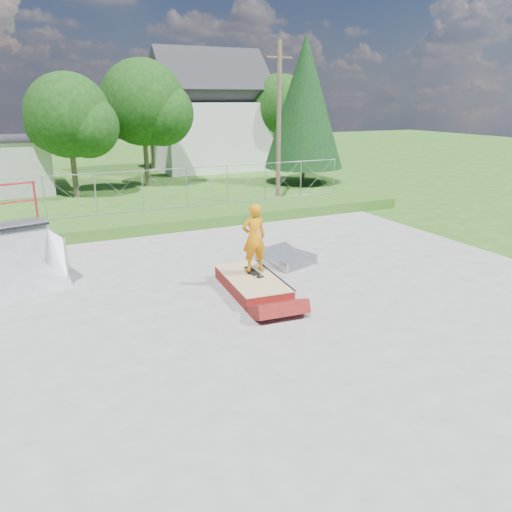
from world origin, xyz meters
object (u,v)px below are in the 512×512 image
at_px(grind_box, 252,284).
at_px(quarter_pipe, 3,242).
at_px(flat_bank_ramp, 286,258).
at_px(skater, 254,240).

distance_m(grind_box, quarter_pipe, 7.08).
bearing_deg(flat_bank_ramp, quarter_pipe, 152.48).
height_order(quarter_pipe, skater, quarter_pipe).
distance_m(grind_box, flat_bank_ramp, 2.65).
height_order(flat_bank_ramp, skater, skater).
distance_m(grind_box, skater, 1.26).
bearing_deg(quarter_pipe, skater, -38.37).
bearing_deg(grind_box, quarter_pipe, 157.75).
bearing_deg(skater, flat_bank_ramp, -138.18).
xyz_separation_m(flat_bank_ramp, skater, (-1.88, -1.47, 1.21)).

